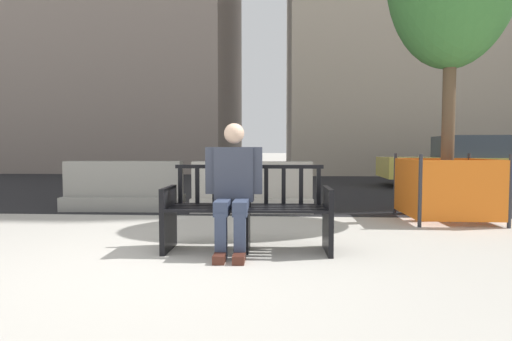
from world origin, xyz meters
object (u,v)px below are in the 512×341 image
at_px(street_bench, 248,212).
at_px(car_taxi_near, 472,162).
at_px(jersey_barrier_centre, 252,191).
at_px(construction_fence, 447,187).
at_px(jersey_barrier_left, 124,190).
at_px(seated_person, 233,184).

bearing_deg(street_bench, car_taxi_near, 52.10).
bearing_deg(jersey_barrier_centre, construction_fence, -12.86).
bearing_deg(jersey_barrier_left, seated_person, -50.74).
relative_size(seated_person, jersey_barrier_centre, 0.65).
xyz_separation_m(street_bench, construction_fence, (2.79, 1.94, 0.09)).
bearing_deg(construction_fence, car_taxi_near, 61.86).
xyz_separation_m(street_bench, car_taxi_near, (5.60, 7.19, 0.28)).
bearing_deg(seated_person, construction_fence, 34.28).
distance_m(construction_fence, car_taxi_near, 5.96).
relative_size(street_bench, car_taxi_near, 0.35).
bearing_deg(jersey_barrier_centre, car_taxi_near, 38.68).
bearing_deg(jersey_barrier_left, street_bench, -48.40).
height_order(construction_fence, car_taxi_near, car_taxi_near).
relative_size(street_bench, jersey_barrier_left, 0.84).
bearing_deg(seated_person, jersey_barrier_centre, 89.86).
distance_m(seated_person, construction_fence, 3.55).
xyz_separation_m(street_bench, seated_person, (-0.14, -0.06, 0.29)).
relative_size(jersey_barrier_centre, car_taxi_near, 0.42).
distance_m(seated_person, jersey_barrier_left, 3.52).
distance_m(seated_person, car_taxi_near, 9.25).
bearing_deg(street_bench, seated_person, -157.11).
relative_size(jersey_barrier_centre, construction_fence, 1.67).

